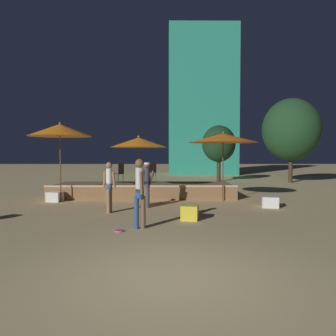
{
  "coord_description": "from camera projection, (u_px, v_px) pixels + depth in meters",
  "views": [
    {
      "loc": [
        -0.07,
        -5.15,
        1.97
      ],
      "look_at": [
        0.0,
        5.82,
        1.51
      ],
      "focal_mm": 35.0,
      "sensor_mm": 36.0,
      "label": 1
    }
  ],
  "objects": [
    {
      "name": "cube_seat_2",
      "position": [
        190.0,
        213.0,
        9.79
      ],
      "size": [
        0.58,
        0.58,
        0.44
      ],
      "rotation": [
        0.0,
        0.0,
        -0.2
      ],
      "color": "yellow",
      "rests_on": "ground"
    },
    {
      "name": "cube_seat_0",
      "position": [
        270.0,
        202.0,
        12.13
      ],
      "size": [
        0.7,
        0.7,
        0.4
      ],
      "rotation": [
        0.0,
        0.0,
        -0.22
      ],
      "color": "white",
      "rests_on": "ground"
    },
    {
      "name": "frisbee_disc",
      "position": [
        119.0,
        231.0,
        8.34
      ],
      "size": [
        0.24,
        0.24,
        0.03
      ],
      "color": "#E54C99",
      "rests_on": "ground"
    },
    {
      "name": "patio_umbrella_0",
      "position": [
        223.0,
        138.0,
        13.72
      ],
      "size": [
        2.89,
        2.89,
        2.92
      ],
      "color": "brown",
      "rests_on": "ground"
    },
    {
      "name": "ground_plane",
      "position": [
        170.0,
        277.0,
        5.23
      ],
      "size": [
        120.0,
        120.0,
        0.0
      ],
      "primitive_type": "plane",
      "color": "tan"
    },
    {
      "name": "person_1",
      "position": [
        147.0,
        182.0,
        12.07
      ],
      "size": [
        0.49,
        0.28,
        1.67
      ],
      "rotation": [
        0.0,
        0.0,
        1.93
      ],
      "color": "#3F3F47",
      "rests_on": "ground"
    },
    {
      "name": "cube_seat_1",
      "position": [
        55.0,
        197.0,
        13.6
      ],
      "size": [
        0.62,
        0.62,
        0.41
      ],
      "rotation": [
        0.0,
        0.0,
        -0.14
      ],
      "color": "white",
      "rests_on": "ground"
    },
    {
      "name": "person_0",
      "position": [
        140.0,
        190.0,
        8.62
      ],
      "size": [
        0.3,
        0.52,
        1.85
      ],
      "rotation": [
        0.0,
        0.0,
        3.45
      ],
      "color": "brown",
      "rests_on": "ground"
    },
    {
      "name": "patio_umbrella_2",
      "position": [
        60.0,
        130.0,
        13.36
      ],
      "size": [
        2.56,
        2.56,
        3.28
      ],
      "color": "brown",
      "rests_on": "ground"
    },
    {
      "name": "wooden_deck",
      "position": [
        143.0,
        190.0,
        15.4
      ],
      "size": [
        8.26,
        2.95,
        0.64
      ],
      "color": "olive",
      "rests_on": "ground"
    },
    {
      "name": "patio_umbrella_1",
      "position": [
        139.0,
        142.0,
        13.52
      ],
      "size": [
        2.36,
        2.36,
        2.74
      ],
      "color": "brown",
      "rests_on": "ground"
    },
    {
      "name": "background_tree_1",
      "position": [
        291.0,
        130.0,
        22.49
      ],
      "size": [
        3.89,
        3.89,
        5.79
      ],
      "color": "#3D2B1C",
      "rests_on": "ground"
    },
    {
      "name": "person_2",
      "position": [
        109.0,
        185.0,
        10.98
      ],
      "size": [
        0.46,
        0.29,
        1.7
      ],
      "rotation": [
        0.0,
        0.0,
        4.54
      ],
      "color": "#997051",
      "rests_on": "ground"
    },
    {
      "name": "background_tree_0",
      "position": [
        219.0,
        144.0,
        23.53
      ],
      "size": [
        2.39,
        2.39,
        4.04
      ],
      "color": "#3D2B1C",
      "rests_on": "ground"
    },
    {
      "name": "bistro_chair_1",
      "position": [
        152.0,
        170.0,
        15.72
      ],
      "size": [
        0.44,
        0.44,
        0.9
      ],
      "rotation": [
        0.0,
        0.0,
        3.51
      ],
      "color": "#47474C",
      "rests_on": "wooden_deck"
    },
    {
      "name": "distant_building",
      "position": [
        202.0,
        102.0,
        32.03
      ],
      "size": [
        6.52,
        4.12,
        14.1
      ],
      "color": "teal",
      "rests_on": "ground"
    },
    {
      "name": "bistro_chair_0",
      "position": [
        120.0,
        172.0,
        14.55
      ],
      "size": [
        0.48,
        0.47,
        0.9
      ],
      "rotation": [
        0.0,
        0.0,
        4.1
      ],
      "color": "#2D3338",
      "rests_on": "wooden_deck"
    }
  ]
}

